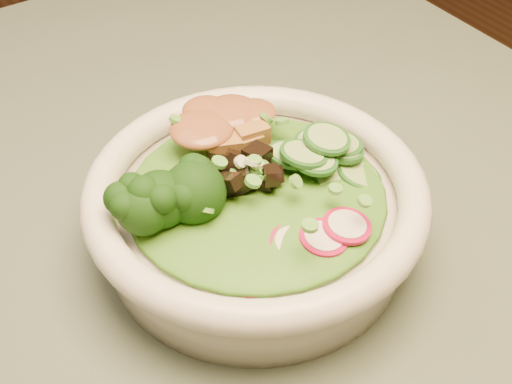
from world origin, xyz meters
TOP-DOWN VIEW (x-y plane):
  - salad_bowl at (0.22, -0.07)m, footprint 0.25×0.25m
  - lettuce_bed at (0.22, -0.07)m, footprint 0.19×0.19m
  - broccoli_florets at (0.16, -0.07)m, footprint 0.09×0.09m
  - radish_slices at (0.22, -0.13)m, footprint 0.11×0.07m
  - cucumber_slices at (0.28, -0.07)m, footprint 0.08×0.08m
  - mushroom_heap at (0.22, -0.06)m, footprint 0.08×0.08m
  - tofu_cubes at (0.22, -0.01)m, footprint 0.10×0.08m
  - peanut_sauce at (0.22, -0.01)m, footprint 0.06×0.05m
  - scallion_garnish at (0.22, -0.07)m, footprint 0.18×0.18m

SIDE VIEW (x-z plane):
  - salad_bowl at x=0.22m, z-range 0.75..0.82m
  - lettuce_bed at x=0.22m, z-range 0.79..0.82m
  - radish_slices at x=0.22m, z-range 0.80..0.82m
  - cucumber_slices at x=0.28m, z-range 0.80..0.83m
  - tofu_cubes at x=0.22m, z-range 0.80..0.83m
  - mushroom_heap at x=0.22m, z-range 0.80..0.84m
  - broccoli_florets at x=0.16m, z-range 0.80..0.84m
  - scallion_garnish at x=0.22m, z-range 0.82..0.84m
  - peanut_sauce at x=0.22m, z-range 0.82..0.84m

